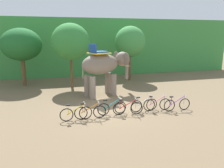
% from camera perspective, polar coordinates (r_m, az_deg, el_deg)
% --- Properties ---
extents(ground_plane, '(80.00, 80.00, 0.00)m').
position_cam_1_polar(ground_plane, '(13.52, -0.88, -6.39)').
color(ground_plane, brown).
extents(foliage_hedge, '(36.00, 6.00, 6.16)m').
position_cam_1_polar(foliage_hedge, '(26.80, -8.53, 9.60)').
color(foliage_hedge, '#3D8E42').
rests_on(foliage_hedge, ground).
extents(tree_left, '(3.42, 3.42, 4.99)m').
position_cam_1_polar(tree_left, '(20.66, -22.39, 9.38)').
color(tree_left, brown).
rests_on(tree_left, ground).
extents(tree_far_right, '(3.07, 3.07, 5.34)m').
position_cam_1_polar(tree_far_right, '(18.50, -10.68, 10.68)').
color(tree_far_right, brown).
rests_on(tree_far_right, ground).
extents(tree_center_right, '(2.93, 2.93, 5.24)m').
position_cam_1_polar(tree_center_right, '(21.67, 4.69, 10.79)').
color(tree_center_right, brown).
rests_on(tree_center_right, ground).
extents(elephant, '(4.22, 2.78, 3.78)m').
position_cam_1_polar(elephant, '(16.10, -2.02, 4.73)').
color(elephant, gray).
rests_on(elephant, ground).
extents(bike_yellow, '(1.71, 0.52, 0.92)m').
position_cam_1_polar(bike_yellow, '(11.78, -9.26, -7.49)').
color(bike_yellow, black).
rests_on(bike_yellow, ground).
extents(bike_orange, '(1.71, 0.52, 0.92)m').
position_cam_1_polar(bike_orange, '(11.89, -5.64, -7.19)').
color(bike_orange, black).
rests_on(bike_orange, ground).
extents(bike_teal, '(1.71, 0.52, 0.92)m').
position_cam_1_polar(bike_teal, '(12.47, -0.02, -6.18)').
color(bike_teal, black).
rests_on(bike_teal, ground).
extents(bike_red, '(1.70, 0.52, 0.92)m').
position_cam_1_polar(bike_red, '(12.47, 4.10, -6.20)').
color(bike_red, black).
rests_on(bike_red, ground).
extents(bike_white, '(1.71, 0.52, 0.92)m').
position_cam_1_polar(bike_white, '(13.12, 8.29, -5.36)').
color(bike_white, black).
rests_on(bike_white, ground).
extents(bike_pink, '(1.71, 0.52, 0.92)m').
position_cam_1_polar(bike_pink, '(13.38, 11.57, -5.12)').
color(bike_pink, black).
rests_on(bike_pink, ground).
extents(bike_purple, '(1.71, 0.52, 0.92)m').
position_cam_1_polar(bike_purple, '(13.63, 16.45, -5.07)').
color(bike_purple, black).
rests_on(bike_purple, ground).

